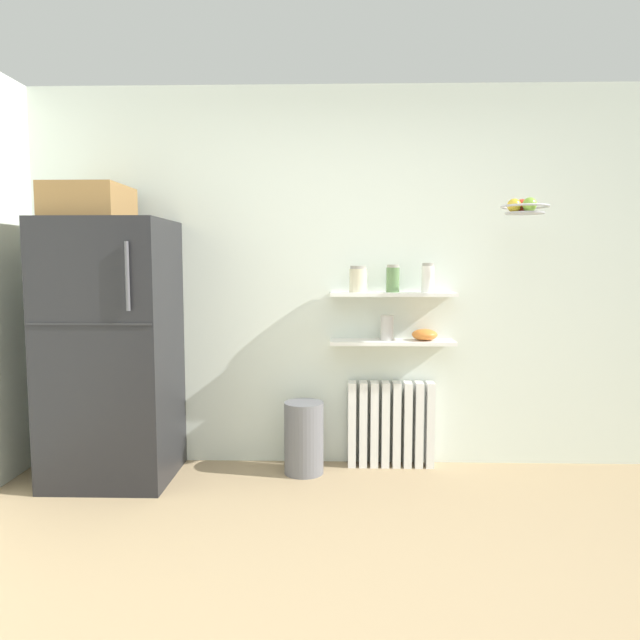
% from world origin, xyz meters
% --- Properties ---
extents(ground_plane, '(7.04, 7.04, 0.00)m').
position_xyz_m(ground_plane, '(0.00, 0.50, 0.00)').
color(ground_plane, '#9E8460').
extents(back_wall, '(7.04, 0.10, 2.60)m').
position_xyz_m(back_wall, '(0.00, 2.05, 1.30)').
color(back_wall, silver).
rests_on(back_wall, ground_plane).
extents(refrigerator, '(0.76, 0.72, 1.89)m').
position_xyz_m(refrigerator, '(-1.54, 1.65, 0.89)').
color(refrigerator, black).
rests_on(refrigerator, ground_plane).
extents(radiator, '(0.59, 0.12, 0.59)m').
position_xyz_m(radiator, '(0.29, 1.92, 0.30)').
color(radiator, white).
rests_on(radiator, ground_plane).
extents(wall_shelf_lower, '(0.84, 0.22, 0.02)m').
position_xyz_m(wall_shelf_lower, '(0.29, 1.89, 0.87)').
color(wall_shelf_lower, white).
extents(wall_shelf_upper, '(0.84, 0.22, 0.02)m').
position_xyz_m(wall_shelf_upper, '(0.29, 1.89, 1.20)').
color(wall_shelf_upper, white).
extents(storage_jar_0, '(0.12, 0.12, 0.18)m').
position_xyz_m(storage_jar_0, '(0.06, 1.89, 1.30)').
color(storage_jar_0, beige).
rests_on(storage_jar_0, wall_shelf_upper).
extents(storage_jar_1, '(0.09, 0.09, 0.19)m').
position_xyz_m(storage_jar_1, '(0.29, 1.89, 1.30)').
color(storage_jar_1, '#5B7F4C').
rests_on(storage_jar_1, wall_shelf_upper).
extents(storage_jar_2, '(0.08, 0.08, 0.20)m').
position_xyz_m(storage_jar_2, '(0.52, 1.89, 1.31)').
color(storage_jar_2, silver).
rests_on(storage_jar_2, wall_shelf_upper).
extents(vase, '(0.09, 0.09, 0.17)m').
position_xyz_m(vase, '(0.25, 1.89, 0.97)').
color(vase, '#B2ADA8').
rests_on(vase, wall_shelf_lower).
extents(shelf_bowl, '(0.17, 0.17, 0.08)m').
position_xyz_m(shelf_bowl, '(0.51, 1.89, 0.92)').
color(shelf_bowl, orange).
rests_on(shelf_bowl, wall_shelf_lower).
extents(trash_bin, '(0.26, 0.26, 0.48)m').
position_xyz_m(trash_bin, '(-0.30, 1.77, 0.24)').
color(trash_bin, slate).
rests_on(trash_bin, ground_plane).
extents(hanging_fruit_basket, '(0.29, 0.29, 0.09)m').
position_xyz_m(hanging_fruit_basket, '(1.06, 1.61, 1.75)').
color(hanging_fruit_basket, '#B2B2B7').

